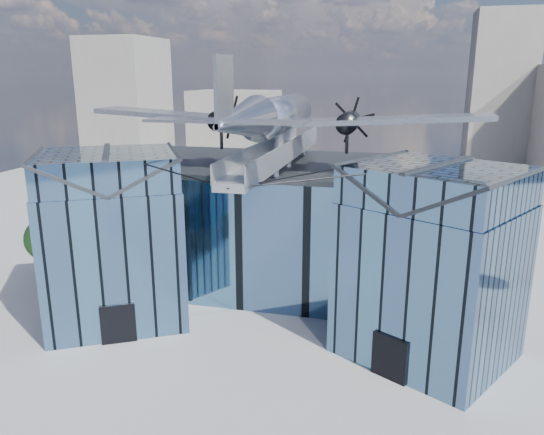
# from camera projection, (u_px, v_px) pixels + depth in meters

# --- Properties ---
(ground_plane) EXTENTS (120.00, 120.00, 0.00)m
(ground_plane) POSITION_uv_depth(u_px,v_px,m) (265.00, 326.00, 36.32)
(ground_plane) COLOR gray
(museum) EXTENTS (32.88, 24.50, 17.60)m
(museum) POSITION_uv_depth(u_px,v_px,m) (284.00, 226.00, 40.31)
(museum) COLOR #476D91
(museum) RESTS_ON ground
(bg_towers) EXTENTS (77.00, 24.50, 26.00)m
(bg_towers) POSITION_uv_depth(u_px,v_px,m) (360.00, 119.00, 80.56)
(bg_towers) COLOR slate
(bg_towers) RESTS_ON ground
(tree_side_w) EXTENTS (4.24, 4.24, 5.59)m
(tree_side_w) POSITION_uv_depth(u_px,v_px,m) (47.00, 239.00, 42.87)
(tree_side_w) COLOR #382816
(tree_side_w) RESTS_ON ground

